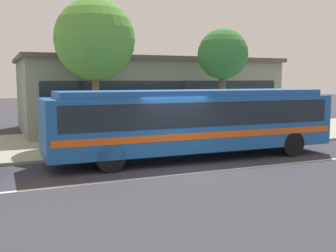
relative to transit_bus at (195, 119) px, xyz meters
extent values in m
plane|color=#34333C|center=(-1.34, -1.48, -1.57)|extent=(120.00, 120.00, 0.00)
cube|color=#999B8A|center=(-1.34, 5.35, -1.51)|extent=(60.00, 8.00, 0.12)
cube|color=silver|center=(-1.34, -2.28, -1.56)|extent=(56.00, 0.16, 0.01)
cube|color=#1D56A6|center=(-0.02, 0.00, -0.13)|extent=(11.43, 2.59, 2.02)
cube|color=#2155A3|center=(-0.02, 0.00, 1.00)|extent=(10.51, 2.28, 0.24)
cube|color=#19232D|center=(-0.02, 0.00, 0.27)|extent=(10.74, 2.60, 0.89)
cube|color=#D75216|center=(-0.02, 0.00, -0.49)|extent=(11.20, 2.61, 0.24)
cube|color=#19232D|center=(5.63, -0.06, 0.27)|extent=(0.14, 2.18, 0.97)
cylinder|color=black|center=(3.87, 1.06, -1.07)|extent=(1.00, 0.29, 1.00)
cylinder|color=black|center=(3.85, -1.13, -1.07)|extent=(1.00, 0.29, 1.00)
cylinder|color=black|center=(-3.65, 1.13, -1.07)|extent=(1.00, 0.29, 1.00)
cylinder|color=black|center=(-3.68, -1.06, -1.07)|extent=(1.00, 0.29, 1.00)
cylinder|color=navy|center=(-3.18, 2.72, -1.01)|extent=(0.14, 0.14, 0.87)
cylinder|color=navy|center=(-3.24, 2.87, -1.01)|extent=(0.14, 0.14, 0.87)
cylinder|color=#499C44|center=(-3.21, 2.79, -0.26)|extent=(0.44, 0.44, 0.64)
sphere|color=#E2B48F|center=(-3.21, 2.79, 0.18)|extent=(0.24, 0.24, 0.24)
cylinder|color=#7D7257|center=(-4.91, 3.45, -1.04)|extent=(0.14, 0.14, 0.81)
cylinder|color=#7D7257|center=(-5.05, 3.37, -1.04)|extent=(0.14, 0.14, 0.81)
cylinder|color=gold|center=(-4.98, 3.41, -0.35)|extent=(0.46, 0.46, 0.56)
sphere|color=tan|center=(-4.98, 3.41, 0.04)|extent=(0.22, 0.22, 0.22)
cylinder|color=gray|center=(4.83, 1.97, -0.31)|extent=(0.08, 0.08, 2.26)
cube|color=yellow|center=(4.83, 1.97, 0.62)|extent=(0.12, 0.44, 0.56)
cylinder|color=brown|center=(-2.82, 4.57, 0.30)|extent=(0.32, 0.32, 3.50)
sphere|color=#529438|center=(-2.82, 4.57, 3.35)|extent=(3.70, 3.70, 3.70)
cylinder|color=brown|center=(3.53, 3.85, 0.23)|extent=(0.36, 0.36, 3.36)
sphere|color=#347936|center=(3.53, 3.85, 2.80)|extent=(2.54, 2.54, 2.54)
cube|color=gray|center=(1.72, 10.35, 0.50)|extent=(14.96, 8.14, 4.13)
cube|color=#19232D|center=(1.72, 6.26, 0.71)|extent=(13.76, 0.04, 1.49)
cube|color=brown|center=(1.72, 10.35, 2.68)|extent=(15.36, 8.54, 0.24)
camera|label=1|loc=(-7.16, -14.02, 1.52)|focal=43.31mm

